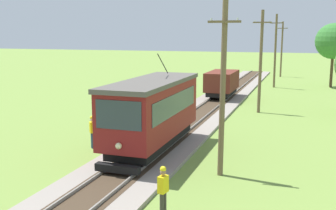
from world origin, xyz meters
name	(u,v)px	position (x,y,z in m)	size (l,w,h in m)	color
red_tram	(152,111)	(0.00, 13.55, 2.19)	(2.60, 8.54, 4.79)	maroon
freight_car	(222,83)	(0.00, 31.81, 1.56)	(2.40, 5.20, 2.31)	maroon
utility_pole_near_tram	(223,88)	(4.01, 11.52, 3.86)	(1.40, 0.56, 7.53)	brown
utility_pole_mid	(261,61)	(4.01, 26.57, 4.06)	(1.40, 0.62, 7.92)	brown
utility_pole_far	(275,50)	(4.01, 42.01, 4.23)	(1.40, 0.67, 8.27)	brown
utility_pole_distant	(282,49)	(4.01, 54.54, 3.98)	(1.40, 0.48, 7.78)	brown
track_worker	(163,189)	(2.99, 6.69, 0.98)	(0.31, 0.42, 1.78)	#38332D
second_worker	(92,130)	(-3.40, 13.31, 0.98)	(0.43, 0.45, 1.78)	navy
tree_right_near	(334,41)	(10.21, 44.57, 5.25)	(4.07, 4.07, 7.30)	#4C3823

